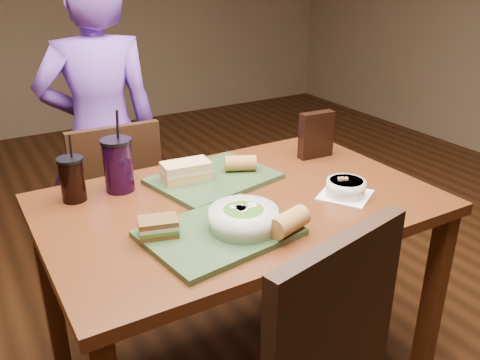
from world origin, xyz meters
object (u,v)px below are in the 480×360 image
object	(u,v)px
chair_far	(115,205)
chip_bag	(316,135)
baguette_near	(289,222)
cup_berry	(118,165)
salad_bowl	(243,217)
soup_bowl	(346,187)
baguette_far	(240,163)
diner	(102,135)
dining_table	(240,223)
tray_far	(214,179)
sandwich_near	(158,227)
cup_cola	(72,179)
sandwich_far	(186,171)
tray_near	(219,233)

from	to	relation	value
chair_far	chip_bag	xyz separation A→B (m)	(0.71, -0.51, 0.36)
baguette_near	cup_berry	xyz separation A→B (m)	(-0.31, 0.57, 0.05)
salad_bowl	chip_bag	world-z (taller)	chip_bag
soup_bowl	baguette_far	distance (m)	0.40
diner	chip_bag	world-z (taller)	diner
soup_bowl	baguette_near	world-z (taller)	baguette_near
dining_table	tray_far	size ratio (longest dim) A/B	3.10
sandwich_near	cup_cola	bearing A→B (deg)	109.78
sandwich_near	sandwich_far	size ratio (longest dim) A/B	0.72
cup_cola	cup_berry	bearing A→B (deg)	0.23
baguette_near	dining_table	bearing A→B (deg)	88.14
baguette_far	cup_berry	distance (m)	0.45
cup_cola	cup_berry	world-z (taller)	cup_berry
chair_far	tray_near	world-z (taller)	chair_far
chair_far	diner	distance (m)	0.34
sandwich_far	cup_berry	world-z (taller)	cup_berry
diner	salad_bowl	distance (m)	1.13
sandwich_near	sandwich_far	bearing A→B (deg)	53.58
sandwich_near	chip_bag	size ratio (longest dim) A/B	0.67
diner	cup_cola	world-z (taller)	diner
dining_table	sandwich_far	distance (m)	0.27
dining_table	diner	size ratio (longest dim) A/B	0.87
tray_far	sandwich_far	bearing A→B (deg)	167.24
tray_far	cup_cola	bearing A→B (deg)	168.76
tray_near	baguette_far	xyz separation A→B (m)	(0.29, 0.36, 0.04)
tray_near	cup_cola	bearing A→B (deg)	123.51
dining_table	chair_far	distance (m)	0.76
salad_bowl	sandwich_near	xyz separation A→B (m)	(-0.23, 0.09, -0.01)
dining_table	chair_far	size ratio (longest dim) A/B	1.48
diner	baguette_near	bearing A→B (deg)	106.64
soup_bowl	baguette_near	xyz separation A→B (m)	(-0.34, -0.13, 0.02)
tray_near	cup_berry	size ratio (longest dim) A/B	1.45
baguette_far	dining_table	bearing A→B (deg)	-121.00
tray_far	sandwich_far	xyz separation A→B (m)	(-0.10, 0.02, 0.04)
dining_table	cup_berry	xyz separation A→B (m)	(-0.32, 0.28, 0.19)
soup_bowl	chip_bag	size ratio (longest dim) A/B	1.18
dining_table	baguette_near	distance (m)	0.33
salad_bowl	baguette_near	distance (m)	0.13
baguette_near	cup_berry	bearing A→B (deg)	118.91
dining_table	sandwich_far	world-z (taller)	sandwich_far
tray_far	cup_cola	size ratio (longest dim) A/B	1.80
chair_far	chip_bag	distance (m)	0.94
sandwich_far	cup_cola	distance (m)	0.39
dining_table	cup_berry	size ratio (longest dim) A/B	4.48
soup_bowl	cup_berry	bearing A→B (deg)	146.19
dining_table	cup_cola	distance (m)	0.58
sandwich_near	chair_far	bearing A→B (deg)	82.80
salad_bowl	baguette_near	world-z (taller)	salad_bowl
dining_table	tray_near	bearing A→B (deg)	-134.32
diner	sandwich_near	bearing A→B (deg)	90.04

